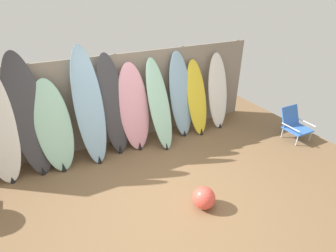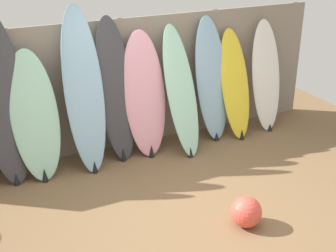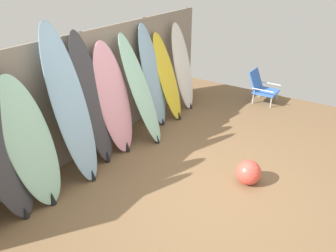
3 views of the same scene
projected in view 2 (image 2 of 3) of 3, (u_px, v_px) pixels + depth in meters
name	position (u px, v px, depth m)	size (l,w,h in m)	color
ground	(190.00, 215.00, 5.13)	(7.68, 7.68, 0.00)	brown
fence_back	(122.00, 84.00, 6.42)	(6.08, 0.11, 1.80)	gray
surfboard_charcoal_1	(3.00, 102.00, 5.48)	(0.59, 0.55, 2.06)	#38383D
surfboard_seafoam_2	(35.00, 117.00, 5.65)	(0.59, 0.52, 1.60)	#9ED6BC
surfboard_skyblue_3	(84.00, 92.00, 5.78)	(0.51, 0.60, 2.07)	#8CB7D6
surfboard_charcoal_4	(116.00, 92.00, 6.06)	(0.55, 0.50, 1.89)	#38383D
surfboard_pink_5	(145.00, 95.00, 6.22)	(0.60, 0.51, 1.68)	pink
surfboard_seafoam_6	(181.00, 92.00, 6.29)	(0.47, 0.75, 1.71)	#9ED6BC
surfboard_skyblue_7	(212.00, 80.00, 6.68)	(0.57, 0.53, 1.76)	#8CB7D6
surfboard_yellow_8	(235.00, 85.00, 6.80)	(0.47, 0.64, 1.56)	yellow
surfboard_white_9	(266.00, 76.00, 7.02)	(0.51, 0.54, 1.64)	white
beach_ball	(246.00, 212.00, 4.91)	(0.33, 0.33, 0.33)	#E54C3F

